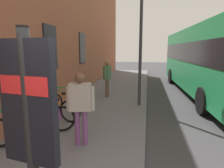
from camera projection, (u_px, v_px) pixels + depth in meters
name	position (u px, v px, depth m)	size (l,w,h in m)	color
ground	(174.00, 114.00, 7.10)	(60.00, 60.00, 0.00)	#38383A
sidewalk_pavement	(111.00, 96.00, 9.52)	(24.00, 3.50, 0.12)	slate
station_facade	(75.00, 5.00, 10.05)	(22.00, 0.65, 9.19)	#9E563D
bicycle_beside_lamp	(19.00, 133.00, 4.29)	(0.48, 1.77, 0.97)	black
bicycle_end_of_row	(42.00, 119.00, 5.18)	(0.69, 1.70, 0.97)	black
bicycle_mid_rack	(56.00, 109.00, 6.06)	(0.48, 1.76, 0.97)	black
bicycle_far_end	(67.00, 101.00, 6.90)	(0.48, 1.77, 0.97)	black
transit_info_sign	(30.00, 120.00, 1.70)	(0.17, 0.56, 2.40)	black
city_bus	(208.00, 58.00, 9.87)	(10.62, 3.10, 3.35)	#1E8C4C
pedestrian_crossing_street	(107.00, 75.00, 9.08)	(0.65, 0.30, 1.71)	brown
pedestrian_by_facade	(81.00, 102.00, 4.40)	(0.34, 0.63, 1.70)	#723F72
street_lamp	(141.00, 26.00, 7.33)	(0.28, 0.28, 5.18)	#333338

